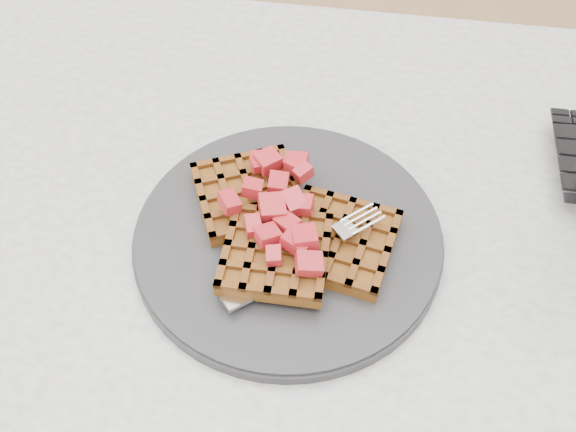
{
  "coord_description": "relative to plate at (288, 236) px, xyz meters",
  "views": [
    {
      "loc": [
        0.02,
        -0.38,
        1.26
      ],
      "look_at": [
        -0.04,
        -0.01,
        0.79
      ],
      "focal_mm": 40.0,
      "sensor_mm": 36.0,
      "label": 1
    }
  ],
  "objects": [
    {
      "name": "strawberry_pile",
      "position": [
        0.0,
        -0.0,
        0.05
      ],
      "size": [
        0.15,
        0.15,
        0.02
      ],
      "primitive_type": null,
      "color": "maroon",
      "rests_on": "waffles"
    },
    {
      "name": "table",
      "position": [
        0.04,
        0.01,
        -0.12
      ],
      "size": [
        1.2,
        0.8,
        0.75
      ],
      "color": "silver",
      "rests_on": "ground"
    },
    {
      "name": "fork",
      "position": [
        0.03,
        -0.03,
        0.02
      ],
      "size": [
        0.15,
        0.14,
        0.02
      ],
      "primitive_type": null,
      "rotation": [
        0.0,
        0.0,
        -0.83
      ],
      "color": "silver",
      "rests_on": "plate"
    },
    {
      "name": "plate",
      "position": [
        0.0,
        0.0,
        0.0
      ],
      "size": [
        0.3,
        0.3,
        0.02
      ],
      "primitive_type": "cylinder",
      "color": "#252528",
      "rests_on": "table"
    },
    {
      "name": "waffles",
      "position": [
        0.0,
        -0.0,
        0.02
      ],
      "size": [
        0.22,
        0.19,
        0.03
      ],
      "color": "brown",
      "rests_on": "plate"
    }
  ]
}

